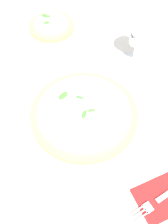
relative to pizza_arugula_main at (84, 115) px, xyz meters
name	(u,v)px	position (x,y,z in m)	size (l,w,h in m)	color
ground_plane	(86,109)	(-0.02, -0.03, -0.02)	(6.00, 6.00, 0.00)	silver
pizza_arugula_main	(84,115)	(0.00, 0.00, 0.00)	(0.34, 0.34, 0.05)	silver
pizza_personal_side	(52,27)	(-0.06, -0.42, 0.00)	(0.19, 0.19, 0.05)	silver
wine_glass	(138,34)	(-0.26, -0.15, 0.09)	(0.09, 0.09, 0.16)	white
napkin	(166,195)	(-0.09, 0.30, -0.01)	(0.15, 0.10, 0.01)	#B21E1E
fork	(164,196)	(-0.08, 0.30, -0.01)	(0.19, 0.04, 0.00)	silver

